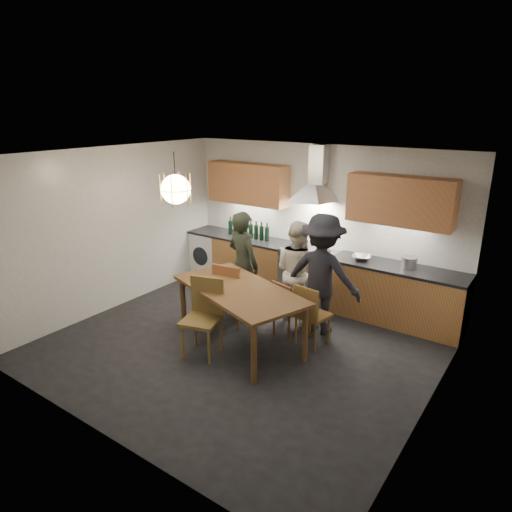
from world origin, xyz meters
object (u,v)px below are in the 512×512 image
Objects in this scene: chair_back_left at (230,290)px; chair_front at (204,311)px; person_left at (243,264)px; wine_bottles at (248,229)px; person_mid at (298,271)px; stock_pot at (409,263)px; mixing_bowl at (361,258)px; dining_table at (239,295)px; person_right at (322,274)px.

chair_back_left is 0.85m from chair_front.
chair_front is (0.21, -0.82, 0.03)m from chair_back_left.
person_left is 1.86× the size of wine_bottles.
person_mid reaches higher than stock_pot.
chair_back_left reaches higher than mixing_bowl.
wine_bottles is at bearing 179.31° from mixing_bowl.
chair_front is at bearing -101.61° from dining_table.
person_mid is 1.03m from mixing_bowl.
person_left is 0.94× the size of person_right.
person_right is (1.19, 0.61, 0.32)m from chair_back_left.
chair_front is 4.59× the size of stock_pot.
chair_back_left is at bearing 88.40° from chair_front.
wine_bottles is (-0.98, 2.35, 0.47)m from chair_front.
person_left is at bearing 142.48° from dining_table.
chair_back_left is at bearing -133.21° from mixing_bowl.
dining_table is 1.18m from person_mid.
mixing_bowl is 2.19m from wine_bottles.
chair_front is 2.59m from wine_bottles.
chair_back_left is 4.36× the size of stock_pot.
stock_pot is (1.67, 1.95, 0.25)m from dining_table.
mixing_bowl is at bearing -110.13° from person_right.
person_right reaches higher than chair_back_left.
person_right reaches higher than stock_pot.
mixing_bowl is (0.95, 1.89, 0.20)m from dining_table.
person_left is at bearing -86.03° from chair_back_left.
chair_front is 0.59× the size of person_right.
stock_pot is at bearing -151.90° from chair_back_left.
person_right reaches higher than person_left.
dining_table is 1.23× the size of person_right.
chair_front is 2.65m from mixing_bowl.
person_mid is 1.65m from stock_pot.
chair_front is at bearing 96.14° from chair_back_left.
dining_table is 1.38× the size of person_mid.
person_right reaches higher than wine_bottles.
wine_bottles reaches higher than chair_front.
chair_front is at bearing -67.38° from wine_bottles.
person_right is 1.34m from stock_pot.
dining_table is at bearing -57.17° from wine_bottles.
person_mid is at bearing -27.26° from wine_bottles.
person_left is at bearing -153.91° from stock_pot.
person_mid is at bearing -140.41° from chair_back_left.
mixing_bowl is at bearing -141.33° from chair_back_left.
wine_bottles is at bearing -46.10° from person_left.
stock_pot reaches higher than dining_table.
chair_back_left is 1.79m from wine_bottles.
person_left is 0.86m from person_mid.
person_right is 0.92m from mixing_bowl.
chair_front is (-0.26, -0.44, -0.14)m from dining_table.
chair_back_left is (-0.47, 0.38, -0.17)m from dining_table.
chair_back_left is 2.10m from mixing_bowl.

